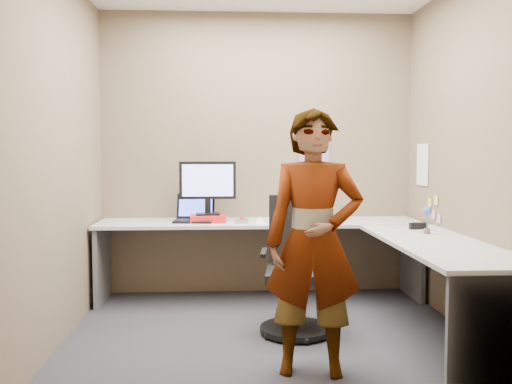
{
  "coord_description": "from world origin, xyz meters",
  "views": [
    {
      "loc": [
        -0.35,
        -4.23,
        1.36
      ],
      "look_at": [
        -0.08,
        0.25,
        1.05
      ],
      "focal_mm": 40.0,
      "sensor_mm": 36.0,
      "label": 1
    }
  ],
  "objects": [
    {
      "name": "stapler",
      "position": [
        1.27,
        0.35,
        0.76
      ],
      "size": [
        0.15,
        0.06,
        0.05
      ],
      "primitive_type": "cube",
      "rotation": [
        0.0,
        0.0,
        0.11
      ],
      "color": "black",
      "rests_on": "desk"
    },
    {
      "name": "origami",
      "position": [
        -0.01,
        0.83,
        0.76
      ],
      "size": [
        0.1,
        0.1,
        0.06
      ],
      "primitive_type": "cone",
      "color": "white",
      "rests_on": "desk"
    },
    {
      "name": "wall_right",
      "position": [
        1.5,
        0.0,
        1.35
      ],
      "size": [
        0.0,
        2.7,
        2.7
      ],
      "primitive_type": "plane",
      "rotation": [
        1.57,
        0.0,
        -1.57
      ],
      "color": "brown",
      "rests_on": "ground"
    },
    {
      "name": "wall_left",
      "position": [
        -1.5,
        0.0,
        1.35
      ],
      "size": [
        0.0,
        2.7,
        2.7
      ],
      "primitive_type": "plane",
      "rotation": [
        1.57,
        0.0,
        1.57
      ],
      "color": "brown",
      "rests_on": "ground"
    },
    {
      "name": "monitor",
      "position": [
        -0.48,
        0.96,
        1.08
      ],
      "size": [
        0.51,
        0.16,
        0.49
      ],
      "rotation": [
        0.0,
        0.0,
        0.05
      ],
      "color": "black",
      "rests_on": "paper_ream"
    },
    {
      "name": "wall_back",
      "position": [
        0.0,
        1.3,
        1.35
      ],
      "size": [
        3.0,
        0.0,
        3.0
      ],
      "primitive_type": "plane",
      "rotation": [
        1.57,
        0.0,
        0.0
      ],
      "color": "brown",
      "rests_on": "ground"
    },
    {
      "name": "sticky_note_b",
      "position": [
        1.49,
        0.6,
        0.82
      ],
      "size": [
        0.01,
        0.07,
        0.07
      ],
      "primitive_type": "cube",
      "color": "pink",
      "rests_on": "wall_right"
    },
    {
      "name": "calendar_purple",
      "position": [
        0.55,
        1.29,
        1.3
      ],
      "size": [
        0.3,
        0.01,
        0.4
      ],
      "primitive_type": "cube",
      "color": "#846BB7",
      "rests_on": "wall_back"
    },
    {
      "name": "office_chair",
      "position": [
        0.21,
        0.0,
        0.41
      ],
      "size": [
        0.55,
        0.54,
        1.01
      ],
      "rotation": [
        0.0,
        0.0,
        -0.13
      ],
      "color": "black",
      "rests_on": "ground"
    },
    {
      "name": "person",
      "position": [
        0.21,
        -0.8,
        0.81
      ],
      "size": [
        0.65,
        0.47,
        1.63
      ],
      "primitive_type": "imported",
      "rotation": [
        0.0,
        0.0,
        -0.15
      ],
      "color": "#999399",
      "rests_on": "ground"
    },
    {
      "name": "trackball_mouse",
      "position": [
        -0.18,
        0.81,
        0.76
      ],
      "size": [
        0.12,
        0.08,
        0.07
      ],
      "color": "#B7B7BC",
      "rests_on": "desk"
    },
    {
      "name": "laptop",
      "position": [
        -0.6,
        0.99,
        0.79
      ],
      "size": [
        0.38,
        0.33,
        0.25
      ],
      "rotation": [
        0.0,
        0.0,
        -0.1
      ],
      "color": "black",
      "rests_on": "desk"
    },
    {
      "name": "calendar_white",
      "position": [
        1.49,
        0.9,
        1.25
      ],
      "size": [
        0.01,
        0.28,
        0.38
      ],
      "primitive_type": "cube",
      "color": "white",
      "rests_on": "wall_right"
    },
    {
      "name": "paper_ream",
      "position": [
        -0.48,
        0.94,
        0.76
      ],
      "size": [
        0.33,
        0.25,
        0.06
      ],
      "primitive_type": "cube",
      "rotation": [
        0.0,
        0.0,
        0.05
      ],
      "color": "red",
      "rests_on": "desk"
    },
    {
      "name": "flower",
      "position": [
        1.25,
        0.09,
        0.87
      ],
      "size": [
        0.07,
        0.07,
        0.22
      ],
      "color": "brown",
      "rests_on": "desk"
    },
    {
      "name": "ground",
      "position": [
        0.0,
        0.0,
        0.0
      ],
      "size": [
        3.0,
        3.0,
        0.0
      ],
      "primitive_type": "plane",
      "color": "#27262C",
      "rests_on": "ground"
    },
    {
      "name": "sticky_note_a",
      "position": [
        1.49,
        0.55,
        0.95
      ],
      "size": [
        0.01,
        0.07,
        0.07
      ],
      "primitive_type": "cube",
      "color": "#F2E059",
      "rests_on": "wall_right"
    },
    {
      "name": "sticky_note_c",
      "position": [
        1.49,
        0.48,
        0.8
      ],
      "size": [
        0.01,
        0.07,
        0.07
      ],
      "primitive_type": "cube",
      "color": "pink",
      "rests_on": "wall_right"
    },
    {
      "name": "desk",
      "position": [
        0.44,
        0.39,
        0.59
      ],
      "size": [
        2.98,
        2.58,
        0.73
      ],
      "color": "#BCBCBC",
      "rests_on": "ground"
    },
    {
      "name": "sticky_note_d",
      "position": [
        1.49,
        0.7,
        0.92
      ],
      "size": [
        0.01,
        0.07,
        0.07
      ],
      "primitive_type": "cube",
      "color": "#F2E059",
      "rests_on": "wall_right"
    }
  ]
}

